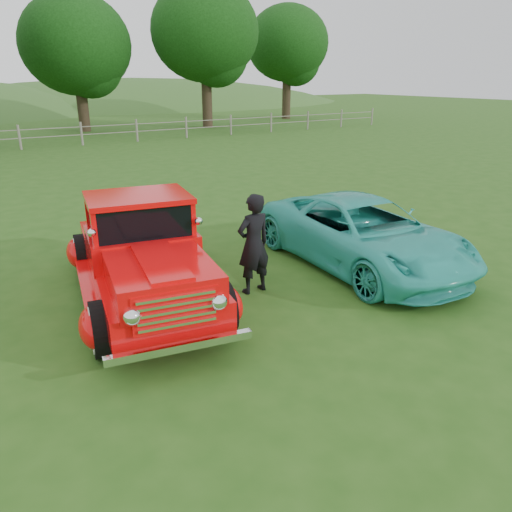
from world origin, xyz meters
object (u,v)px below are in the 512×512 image
man (254,244)px  tree_near_east (76,45)px  teal_sedan (363,233)px  tree_mid_east (205,32)px  tree_far_east (287,44)px  red_pickup (142,254)px

man → tree_near_east: bearing=-102.5°
tree_near_east → teal_sedan: bearing=-94.4°
teal_sedan → man: man is taller
tree_mid_east → teal_sedan: tree_mid_east is taller
tree_far_east → red_pickup: 36.78m
tree_mid_east → tree_far_east: bearing=18.4°
teal_sedan → man: bearing=-178.3°
tree_near_east → teal_sedan: (-2.12, -27.83, -4.59)m
tree_mid_east → tree_near_east: bearing=166.0°
tree_mid_east → red_pickup: 29.31m
tree_mid_east → man: tree_mid_east is taller
tree_near_east → tree_mid_east: (8.00, -2.00, 0.93)m
tree_far_east → red_pickup: bearing=-129.6°
tree_near_east → red_pickup: size_ratio=1.60×
tree_near_east → teal_sedan: tree_near_east is taller
tree_mid_east → tree_far_east: 9.49m
tree_mid_east → teal_sedan: (-10.12, -25.83, -5.52)m
tree_near_east → red_pickup: tree_near_east is taller
tree_near_east → man: 28.45m
red_pickup → tree_near_east: bearing=87.4°
teal_sedan → man: 2.42m
tree_near_east → tree_mid_east: 8.30m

